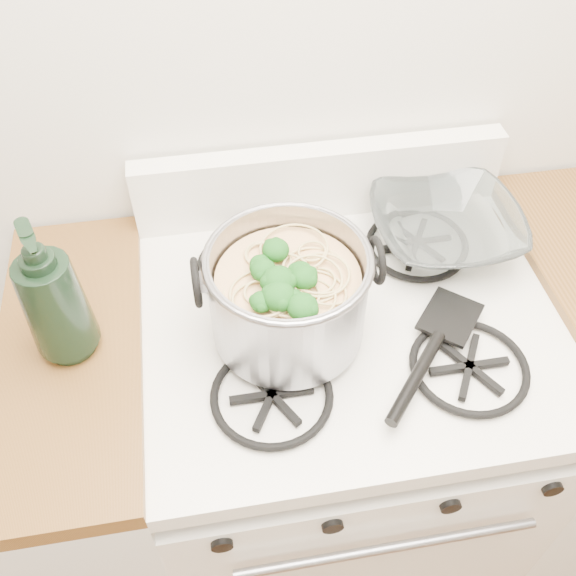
{
  "coord_description": "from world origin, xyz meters",
  "views": [
    {
      "loc": [
        -0.24,
        0.54,
        1.81
      ],
      "look_at": [
        -0.12,
        1.24,
        1.03
      ],
      "focal_mm": 40.0,
      "sensor_mm": 36.0,
      "label": 1
    }
  ],
  "objects_px": {
    "gas_range": "(337,442)",
    "glass_bowl": "(443,234)",
    "bottle": "(50,293)",
    "stock_pot": "(288,296)",
    "spatula": "(451,314)"
  },
  "relations": [
    {
      "from": "gas_range",
      "to": "glass_bowl",
      "type": "distance_m",
      "value": 0.57
    },
    {
      "from": "gas_range",
      "to": "bottle",
      "type": "relative_size",
      "value": 3.32
    },
    {
      "from": "gas_range",
      "to": "glass_bowl",
      "type": "height_order",
      "value": "glass_bowl"
    },
    {
      "from": "bottle",
      "to": "glass_bowl",
      "type": "bearing_deg",
      "value": -7.9
    },
    {
      "from": "gas_range",
      "to": "stock_pot",
      "type": "distance_m",
      "value": 0.59
    },
    {
      "from": "glass_bowl",
      "to": "spatula",
      "type": "bearing_deg",
      "value": -105.03
    },
    {
      "from": "glass_bowl",
      "to": "bottle",
      "type": "relative_size",
      "value": 0.42
    },
    {
      "from": "gas_range",
      "to": "spatula",
      "type": "height_order",
      "value": "spatula"
    },
    {
      "from": "gas_range",
      "to": "glass_bowl",
      "type": "relative_size",
      "value": 7.93
    },
    {
      "from": "glass_bowl",
      "to": "bottle",
      "type": "xyz_separation_m",
      "value": [
        -0.72,
        -0.15,
        0.12
      ]
    },
    {
      "from": "spatula",
      "to": "glass_bowl",
      "type": "bearing_deg",
      "value": 115.37
    },
    {
      "from": "stock_pot",
      "to": "gas_range",
      "type": "bearing_deg",
      "value": 9.82
    },
    {
      "from": "gas_range",
      "to": "bottle",
      "type": "distance_m",
      "value": 0.8
    },
    {
      "from": "glass_bowl",
      "to": "bottle",
      "type": "bearing_deg",
      "value": -168.44
    },
    {
      "from": "spatula",
      "to": "bottle",
      "type": "distance_m",
      "value": 0.68
    }
  ]
}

